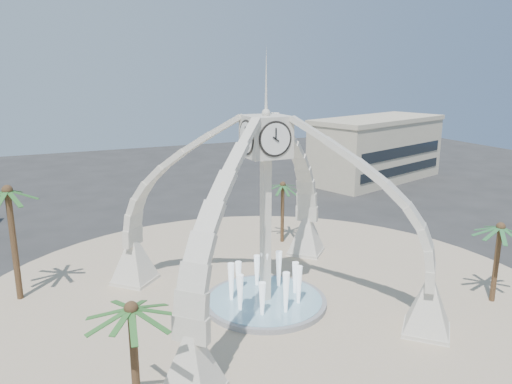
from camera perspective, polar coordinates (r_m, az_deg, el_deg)
name	(u,v)px	position (r m, az deg, el deg)	size (l,w,h in m)	color
ground	(265,305)	(33.44, 1.05, -12.74)	(140.00, 140.00, 0.00)	#282828
plaza	(265,304)	(33.43, 1.05, -12.70)	(40.00, 40.00, 0.06)	tan
clock_tower	(266,209)	(31.07, 1.11, -1.99)	(17.94, 17.94, 16.30)	beige
fountain	(265,301)	(33.31, 1.05, -12.30)	(8.00, 8.00, 3.62)	#9A9A9D
building_ne	(377,149)	(70.49, 13.65, 4.81)	(21.87, 14.17, 8.60)	#C2B597
palm_east	(501,228)	(35.54, 26.17, -3.71)	(4.01, 4.01, 5.88)	brown
palm_west	(7,192)	(35.35, -26.53, -0.04)	(5.38, 5.38, 8.31)	brown
palm_north	(283,186)	(43.19, 3.08, 0.74)	(4.31, 4.31, 5.87)	brown
palm_south	(131,310)	(21.37, -14.07, -12.98)	(4.34, 4.34, 6.27)	brown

